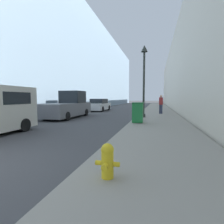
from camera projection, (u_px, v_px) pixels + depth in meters
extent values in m
cube|color=gray|center=(158.00, 112.00, 19.57)|extent=(3.62, 60.00, 0.12)
cube|color=#849EB2|center=(69.00, 67.00, 30.50)|extent=(12.00, 60.00, 14.00)
cube|color=beige|center=(216.00, 73.00, 24.92)|extent=(12.00, 60.00, 10.39)
cylinder|color=yellow|center=(107.00, 165.00, 3.31)|extent=(0.23, 0.23, 0.50)
sphere|color=yellow|center=(107.00, 150.00, 3.29)|extent=(0.24, 0.24, 0.24)
cylinder|color=yellow|center=(107.00, 146.00, 3.28)|extent=(0.06, 0.06, 0.05)
cylinder|color=yellow|center=(105.00, 167.00, 3.14)|extent=(0.11, 0.12, 0.11)
cylinder|color=yellow|center=(99.00, 163.00, 3.35)|extent=(0.12, 0.09, 0.09)
cylinder|color=yellow|center=(116.00, 164.00, 3.26)|extent=(0.12, 0.09, 0.09)
cube|color=#1E7538|center=(138.00, 113.00, 10.62)|extent=(0.62, 0.62, 1.13)
cube|color=#16572A|center=(138.00, 103.00, 10.57)|extent=(0.64, 0.63, 0.08)
cylinder|color=black|center=(134.00, 121.00, 10.98)|extent=(0.05, 0.16, 0.16)
cylinder|color=black|center=(142.00, 121.00, 10.85)|extent=(0.05, 0.16, 0.16)
cylinder|color=#2D332D|center=(143.00, 116.00, 13.75)|extent=(0.31, 0.31, 0.25)
cylinder|color=#2D332D|center=(144.00, 85.00, 13.56)|extent=(0.16, 0.16, 5.04)
cone|color=#2D332D|center=(144.00, 48.00, 13.33)|extent=(0.51, 0.51, 0.51)
cube|color=black|center=(0.00, 98.00, 8.26)|extent=(2.03, 1.64, 0.56)
cylinder|color=black|center=(24.00, 125.00, 8.52)|extent=(0.24, 0.64, 0.64)
cube|color=slate|center=(68.00, 109.00, 14.51)|extent=(1.92, 5.60, 1.03)
cube|color=black|center=(73.00, 97.00, 15.37)|extent=(1.77, 1.79, 1.04)
cylinder|color=black|center=(68.00, 112.00, 16.43)|extent=(0.24, 0.64, 0.64)
cylinder|color=black|center=(86.00, 112.00, 15.99)|extent=(0.24, 0.64, 0.64)
cylinder|color=black|center=(45.00, 116.00, 13.08)|extent=(0.24, 0.64, 0.64)
cylinder|color=black|center=(67.00, 116.00, 12.64)|extent=(0.24, 0.64, 0.64)
cube|color=silver|center=(99.00, 106.00, 22.34)|extent=(1.87, 4.74, 0.81)
cube|color=#1E2328|center=(99.00, 101.00, 22.28)|extent=(1.64, 2.47, 0.57)
cylinder|color=black|center=(97.00, 108.00, 23.95)|extent=(0.24, 0.64, 0.64)
cylinder|color=black|center=(109.00, 108.00, 23.52)|extent=(0.24, 0.64, 0.64)
cylinder|color=black|center=(89.00, 109.00, 21.20)|extent=(0.24, 0.64, 0.64)
cylinder|color=black|center=(102.00, 109.00, 20.77)|extent=(0.24, 0.64, 0.64)
cube|color=#2D3347|center=(161.00, 109.00, 16.87)|extent=(0.31, 0.22, 0.87)
cube|color=maroon|center=(161.00, 101.00, 16.80)|extent=(0.36, 0.22, 0.69)
sphere|color=tan|center=(161.00, 96.00, 16.77)|extent=(0.24, 0.24, 0.24)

